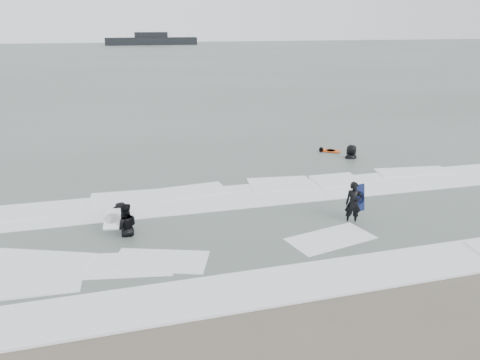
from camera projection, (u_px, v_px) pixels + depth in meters
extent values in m
plane|color=brown|center=(286.00, 273.00, 13.01)|extent=(320.00, 320.00, 0.00)
plane|color=#47544C|center=(137.00, 60.00, 86.27)|extent=(320.00, 320.00, 0.00)
imported|color=black|center=(352.00, 223.00, 16.22)|extent=(0.65, 0.53, 1.53)
imported|color=black|center=(126.00, 236.00, 15.26)|extent=(0.83, 0.66, 1.68)
imported|color=black|center=(122.00, 219.00, 16.57)|extent=(1.08, 0.83, 1.47)
imported|color=black|center=(321.00, 153.00, 24.98)|extent=(0.74, 0.93, 1.47)
imported|color=black|center=(351.00, 159.00, 23.80)|extent=(1.01, 0.73, 1.91)
cube|color=white|center=(294.00, 283.00, 12.45)|extent=(30.03, 2.32, 0.07)
cube|color=white|center=(234.00, 197.00, 18.49)|extent=(30.00, 2.60, 0.09)
cube|color=black|center=(151.00, 41.00, 142.95)|extent=(27.53, 4.92, 2.16)
cube|color=black|center=(151.00, 35.00, 142.36)|extent=(9.83, 2.95, 1.57)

